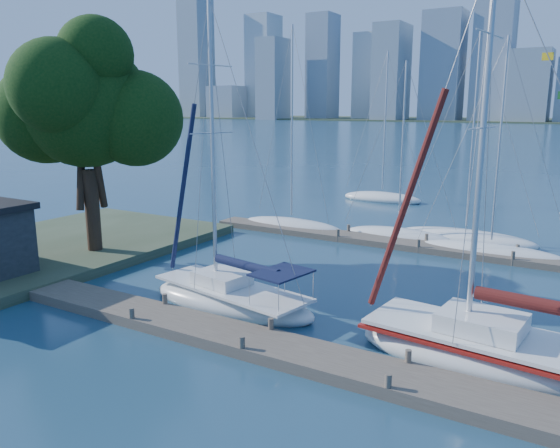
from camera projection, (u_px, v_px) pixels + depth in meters
The scene contains 12 objects.
ground at pixel (257, 349), 18.73m from camera, with size 700.00×700.00×0.00m, color #173349.
near_dock at pixel (257, 343), 18.69m from camera, with size 26.00×2.00×0.40m, color brown.
far_dock at pixel (440, 249), 31.13m from camera, with size 30.00×1.80×0.36m, color brown.
shore at pixel (26, 254), 29.70m from camera, with size 12.00×22.00×0.50m, color #38472D.
tree at pixel (85, 101), 28.02m from camera, with size 9.25×8.45×12.47m.
sailboat_navy at pixel (231, 283), 22.37m from camera, with size 8.02×3.86×12.75m.
sailboat_maroon at pixel (501, 339), 17.18m from camera, with size 9.38×3.86×13.44m.
bg_boat_0 at pixel (292, 225), 37.03m from camera, with size 7.70×4.69×13.53m.
bg_boat_1 at pixel (398, 236), 34.05m from camera, with size 7.09×3.18×11.10m.
bg_boat_2 at pixel (465, 238), 33.40m from camera, with size 8.68×3.74×12.68m.
bg_boat_3 at pixel (490, 252), 30.34m from camera, with size 8.10×4.93×12.04m.
bg_boat_6 at pixel (382, 198), 47.92m from camera, with size 7.20×2.76×13.01m.
Camera 1 is at (9.57, -14.54, 8.17)m, focal length 35.00 mm.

